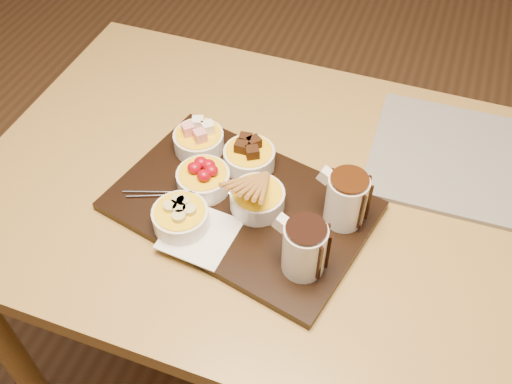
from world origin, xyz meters
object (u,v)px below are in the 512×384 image
(newspaper, at_px, (470,161))
(pitcher_dark_chocolate, at_px, (304,249))
(dining_table, at_px, (280,220))
(serving_board, at_px, (241,206))
(bowl_strawberries, at_px, (203,180))
(pitcher_milk_chocolate, at_px, (346,200))

(newspaper, bearing_deg, pitcher_dark_chocolate, -124.85)
(pitcher_dark_chocolate, bearing_deg, dining_table, 131.00)
(dining_table, xyz_separation_m, serving_board, (-0.06, -0.08, 0.11))
(bowl_strawberries, xyz_separation_m, pitcher_dark_chocolate, (0.23, -0.11, 0.03))
(dining_table, relative_size, serving_board, 2.61)
(dining_table, distance_m, newspaper, 0.40)
(dining_table, bearing_deg, pitcher_dark_chocolate, -61.76)
(dining_table, xyz_separation_m, pitcher_milk_chocolate, (0.13, -0.05, 0.17))
(bowl_strawberries, bearing_deg, serving_board, -9.18)
(serving_board, relative_size, bowl_strawberries, 4.60)
(pitcher_milk_chocolate, bearing_deg, serving_board, -158.20)
(serving_board, bearing_deg, dining_table, 67.10)
(bowl_strawberries, relative_size, pitcher_milk_chocolate, 1.01)
(pitcher_dark_chocolate, height_order, pitcher_milk_chocolate, same)
(bowl_strawberries, bearing_deg, pitcher_dark_chocolate, -25.41)
(pitcher_dark_chocolate, bearing_deg, serving_board, 160.02)
(newspaper, bearing_deg, dining_table, -151.39)
(dining_table, relative_size, pitcher_milk_chocolate, 12.12)
(serving_board, bearing_deg, pitcher_dark_chocolate, -19.98)
(pitcher_milk_chocolate, xyz_separation_m, newspaper, (0.20, 0.24, -0.06))
(serving_board, distance_m, bowl_strawberries, 0.08)
(serving_board, xyz_separation_m, pitcher_milk_chocolate, (0.19, 0.03, 0.06))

